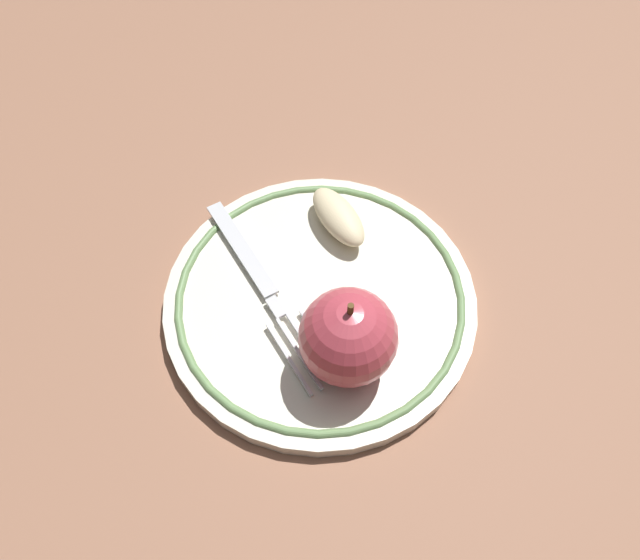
% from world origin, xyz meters
% --- Properties ---
extents(ground_plane, '(2.00, 2.00, 0.00)m').
position_xyz_m(ground_plane, '(0.00, 0.00, 0.00)').
color(ground_plane, '#96654C').
extents(plate, '(0.23, 0.23, 0.02)m').
position_xyz_m(plate, '(-0.02, -0.01, 0.01)').
color(plate, silver).
rests_on(plate, ground_plane).
extents(apple_red_whole, '(0.06, 0.06, 0.07)m').
position_xyz_m(apple_red_whole, '(0.02, -0.05, 0.05)').
color(apple_red_whole, '#BA3F4C').
rests_on(apple_red_whole, plate).
extents(apple_slice_front, '(0.07, 0.06, 0.02)m').
position_xyz_m(apple_slice_front, '(-0.03, 0.05, 0.03)').
color(apple_slice_front, beige).
rests_on(apple_slice_front, plate).
extents(fork, '(0.15, 0.12, 0.00)m').
position_xyz_m(fork, '(-0.06, -0.02, 0.02)').
color(fork, silver).
rests_on(fork, plate).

